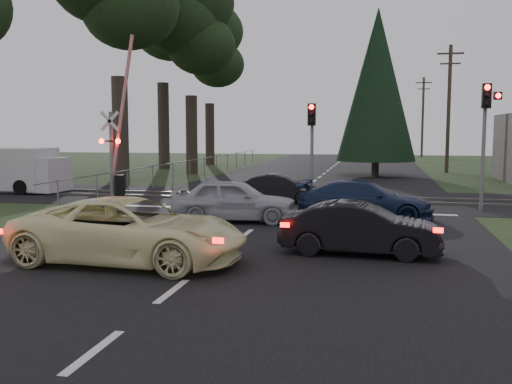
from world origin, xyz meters
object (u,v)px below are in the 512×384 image
(dark_hatchback, at_px, (360,229))
(dark_car_far, at_px, (280,188))
(blue_sedan, at_px, (365,200))
(white_van, at_px, (12,170))
(cream_coupe, at_px, (130,231))
(silver_car, at_px, (234,200))
(traffic_signal_center, at_px, (312,135))
(utility_pole_far, at_px, (423,115))
(traffic_signal_right, at_px, (487,122))
(crossing_signal, at_px, (116,153))
(utility_pole_mid, at_px, (449,106))

(dark_hatchback, bearing_deg, dark_car_far, 23.80)
(blue_sedan, height_order, white_van, white_van)
(cream_coupe, distance_m, silver_car, 6.32)
(traffic_signal_center, height_order, utility_pole_far, utility_pole_far)
(traffic_signal_right, height_order, silver_car, traffic_signal_right)
(silver_car, bearing_deg, dark_hatchback, -140.72)
(traffic_signal_center, bearing_deg, dark_car_far, -176.45)
(utility_pole_far, bearing_deg, dark_car_far, -101.19)
(crossing_signal, bearing_deg, cream_coupe, -62.83)
(cream_coupe, bearing_deg, traffic_signal_center, -10.15)
(silver_car, distance_m, blue_sedan, 4.44)
(traffic_signal_right, bearing_deg, utility_pole_far, 88.80)
(dark_hatchback, bearing_deg, crossing_signal, 53.54)
(traffic_signal_center, xyz_separation_m, utility_pole_far, (7.50, 44.32, 1.92))
(traffic_signal_center, distance_m, blue_sedan, 5.12)
(dark_hatchback, bearing_deg, traffic_signal_center, 16.71)
(utility_pole_mid, bearing_deg, crossing_signal, -127.97)
(utility_pole_far, relative_size, dark_car_far, 2.53)
(utility_pole_far, bearing_deg, silver_car, -100.72)
(utility_pole_mid, relative_size, cream_coupe, 1.69)
(utility_pole_far, xyz_separation_m, silver_car, (-9.42, -49.74, -4.02))
(dark_hatchback, height_order, silver_car, silver_car)
(traffic_signal_right, xyz_separation_m, blue_sedan, (-4.25, -2.83, -2.66))
(white_van, bearing_deg, silver_car, -23.86)
(silver_car, bearing_deg, utility_pole_far, -16.30)
(silver_car, height_order, blue_sedan, silver_car)
(traffic_signal_center, bearing_deg, utility_pole_far, 80.40)
(utility_pole_mid, bearing_deg, cream_coupe, -108.28)
(blue_sedan, bearing_deg, dark_hatchback, -176.53)
(silver_car, bearing_deg, traffic_signal_center, -25.09)
(dark_hatchback, height_order, dark_car_far, dark_hatchback)
(blue_sedan, bearing_deg, utility_pole_far, -2.92)
(crossing_signal, bearing_deg, silver_car, -35.43)
(traffic_signal_right, xyz_separation_m, utility_pole_far, (0.95, 45.53, 1.41))
(traffic_signal_right, bearing_deg, cream_coupe, -131.56)
(traffic_signal_right, bearing_deg, silver_car, -153.56)
(traffic_signal_right, relative_size, dark_hatchback, 1.23)
(silver_car, bearing_deg, dark_car_far, -12.36)
(crossing_signal, distance_m, white_van, 6.86)
(utility_pole_far, bearing_deg, blue_sedan, -96.14)
(utility_pole_mid, relative_size, silver_car, 2.17)
(traffic_signal_center, xyz_separation_m, white_van, (-14.76, 1.12, -1.71))
(silver_car, xyz_separation_m, dark_car_far, (0.63, 5.33, -0.12))
(crossing_signal, xyz_separation_m, utility_pole_far, (15.77, 45.21, 2.67))
(dark_hatchback, xyz_separation_m, silver_car, (-4.24, 4.26, 0.08))
(cream_coupe, xyz_separation_m, dark_car_far, (1.46, 11.60, -0.15))
(crossing_signal, bearing_deg, traffic_signal_right, -1.21)
(cream_coupe, relative_size, dark_hatchback, 1.39)
(utility_pole_far, distance_m, cream_coupe, 57.07)
(cream_coupe, height_order, blue_sedan, cream_coupe)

